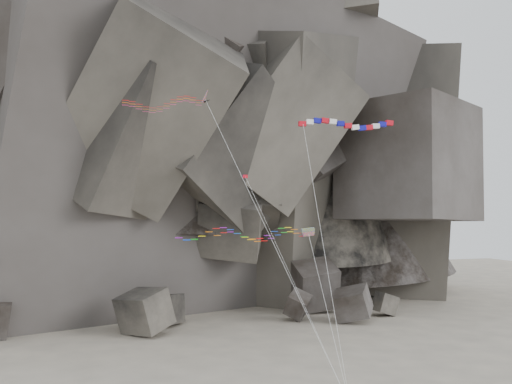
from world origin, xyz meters
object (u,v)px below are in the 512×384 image
object	(u,v)px
delta_kite	(161,103)
pennant_kite	(269,229)
banner_kite	(347,125)
parafoil_kite	(240,234)

from	to	relation	value
delta_kite	pennant_kite	distance (m)	18.22
banner_kite	pennant_kite	distance (m)	13.99
delta_kite	banner_kite	world-z (taller)	delta_kite
pennant_kite	delta_kite	bearing A→B (deg)	140.66
banner_kite	pennant_kite	size ratio (longest dim) A/B	1.30
banner_kite	parafoil_kite	world-z (taller)	banner_kite
delta_kite	pennant_kite	bearing A→B (deg)	-22.05
delta_kite	banner_kite	distance (m)	19.78
banner_kite	pennant_kite	xyz separation A→B (m)	(-8.99, -1.60, -10.61)
pennant_kite	banner_kite	bearing A→B (deg)	12.33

